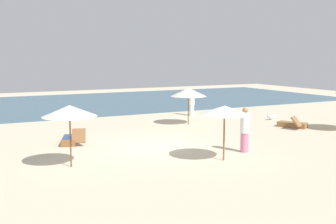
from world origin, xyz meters
TOP-DOWN VIEW (x-y plane):
  - ground_plane at (0.00, 0.00)m, footprint 60.00×60.00m
  - ocean_water at (0.00, 17.00)m, footprint 48.00×16.00m
  - umbrella_0 at (4.06, 4.08)m, footprint 2.00×2.00m
  - umbrella_1 at (1.22, -3.44)m, footprint 1.88×1.88m
  - umbrella_2 at (-3.96, -1.78)m, footprint 1.86×1.86m
  - lounger_0 at (8.52, 0.65)m, footprint 1.31×1.77m
  - lounger_4 at (-3.05, 1.98)m, footprint 1.08×1.75m
  - person_0 at (6.00, 7.01)m, footprint 0.50×0.50m
  - person_1 at (2.70, -2.73)m, footprint 0.48×0.48m
  - dog at (9.41, 3.29)m, footprint 0.67×0.34m

SIDE VIEW (x-z plane):
  - ground_plane at x=0.00m, z-range 0.00..0.00m
  - ocean_water at x=0.00m, z-range 0.00..0.06m
  - dog at x=9.41m, z-range 0.01..0.32m
  - lounger_0 at x=8.52m, z-range -0.18..0.51m
  - lounger_4 at x=-3.05m, z-range -0.19..0.54m
  - person_0 at x=6.00m, z-range 0.00..1.65m
  - person_1 at x=2.70m, z-range 0.00..1.79m
  - umbrella_0 at x=4.06m, z-range 0.79..2.83m
  - umbrella_1 at x=1.22m, z-range 0.84..2.85m
  - umbrella_2 at x=-3.96m, z-range 0.87..3.00m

